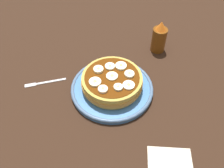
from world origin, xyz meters
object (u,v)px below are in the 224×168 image
Objects in this scene: pancake_stack at (112,82)px; banana_slice_5 at (118,87)px; banana_slice_4 at (103,89)px; banana_slice_6 at (95,82)px; plate at (112,88)px; banana_slice_3 at (129,74)px; banana_slice_7 at (129,85)px; banana_slice_1 at (98,70)px; napkin at (171,168)px; syrup_bottle at (159,38)px; fork at (43,83)px; banana_slice_8 at (121,66)px; banana_slice_2 at (110,66)px; banana_slice_0 at (113,77)px.

banana_slice_5 is (2.82, -3.70, 2.58)cm from pancake_stack.
banana_slice_6 is at bearing 144.03° from banana_slice_4.
banana_slice_3 is at bearing 22.17° from plate.
banana_slice_1 is at bearing 158.99° from banana_slice_7.
banana_slice_6 is at bearing 144.36° from napkin.
syrup_bottle reaches higher than banana_slice_1.
pancake_stack is at bearing -116.40° from syrup_bottle.
napkin is (14.39, -18.30, -6.36)cm from banana_slice_7.
banana_slice_1 reaches higher than banana_slice_7.
banana_slice_6 is 30.53cm from syrup_bottle.
banana_slice_3 is (4.76, 1.94, 5.57)cm from plate.
napkin is at bearing -78.97° from syrup_bottle.
banana_slice_4 is 0.80× the size of banana_slice_7.
banana_slice_1 is (-4.44, 1.62, 2.63)cm from pancake_stack.
banana_slice_3 is at bearing 70.36° from banana_slice_5.
fork is at bearing -179.91° from banana_slice_7.
banana_slice_7 is (2.66, 1.52, -0.11)cm from banana_slice_5.
banana_slice_4 is 10.59cm from banana_slice_8.
plate is 7.71cm from banana_slice_6.
banana_slice_7 is at bearing -21.75° from pancake_stack.
banana_slice_2 is at bearing 36.56° from banana_slice_1.
pancake_stack is at bearing -20.08° from banana_slice_1.
banana_slice_0 is 5.49cm from banana_slice_6.
banana_slice_2 and banana_slice_7 have the same top height.
banana_slice_0 is at bearing -19.12° from banana_slice_1.
banana_slice_0 is 1.24× the size of banana_slice_4.
banana_slice_5 is at bearing -56.05° from banana_slice_0.
banana_slice_4 is (3.31, -7.07, -0.04)cm from banana_slice_1.
banana_slice_6 is 9.94cm from banana_slice_8.
banana_slice_8 is 0.29× the size of fork.
banana_slice_5 is 3.06cm from banana_slice_7.
banana_slice_0 reaches higher than plate.
banana_slice_6 is 30.09cm from napkin.
banana_slice_8 is at bearing 138.88° from banana_slice_3.
banana_slice_8 is at bearing 70.01° from pancake_stack.
banana_slice_2 is 22.40cm from fork.
banana_slice_7 is at bearing -81.66° from banana_slice_3.
banana_slice_5 is at bearing -82.65° from banana_slice_8.
plate is 6.83cm from banana_slice_2.
banana_slice_1 reaches higher than banana_slice_6.
napkin is at bearing -54.29° from banana_slice_8.
banana_slice_4 reaches higher than fork.
banana_slice_3 is at bearing 24.53° from banana_slice_0.
banana_slice_0 reaches higher than pancake_stack.
banana_slice_0 is at bearing -115.65° from syrup_bottle.
banana_slice_0 reaches higher than napkin.
banana_slice_3 is 0.83× the size of banana_slice_6.
syrup_bottle reaches higher than banana_slice_0.
syrup_bottle reaches higher than banana_slice_3.
banana_slice_0 is at bearing 37.23° from banana_slice_6.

